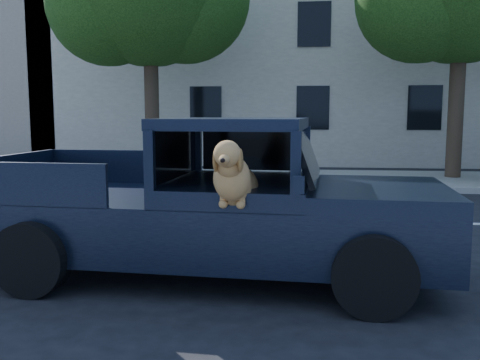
# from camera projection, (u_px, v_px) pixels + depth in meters

# --- Properties ---
(ground) EXTENTS (120.00, 120.00, 0.00)m
(ground) POSITION_uv_depth(u_px,v_px,m) (258.00, 273.00, 6.75)
(ground) COLOR black
(ground) RESTS_ON ground
(far_sidewalk) EXTENTS (60.00, 4.00, 0.15)m
(far_sidewalk) POSITION_uv_depth(u_px,v_px,m) (281.00, 179.00, 15.82)
(far_sidewalk) COLOR gray
(far_sidewalk) RESTS_ON ground
(lane_stripes) EXTENTS (21.60, 0.14, 0.01)m
(lane_stripes) POSITION_uv_depth(u_px,v_px,m) (379.00, 222.00, 9.89)
(lane_stripes) COLOR silver
(lane_stripes) RESTS_ON ground
(building_main) EXTENTS (26.00, 6.00, 9.00)m
(building_main) POSITION_uv_depth(u_px,v_px,m) (360.00, 53.00, 22.14)
(building_main) COLOR beige
(building_main) RESTS_ON ground
(pickup_truck) EXTENTS (5.57, 2.95, 1.95)m
(pickup_truck) POSITION_uv_depth(u_px,v_px,m) (208.00, 224.00, 6.55)
(pickup_truck) COLOR black
(pickup_truck) RESTS_ON ground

